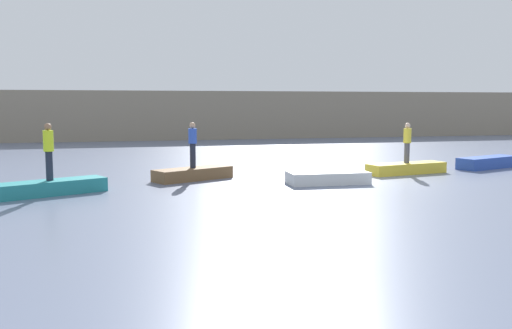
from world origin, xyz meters
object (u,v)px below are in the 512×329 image
Objects in this scene: person_blue_shirt at (193,143)px; rowboat_teal at (50,188)px; person_yellow_shirt at (407,141)px; person_hiviz_shirt at (49,149)px; rowboat_blue at (488,162)px; rowboat_yellow at (406,168)px; rowboat_brown at (193,174)px; rowboat_white at (328,178)px.

rowboat_teal is at bearing -154.10° from person_blue_shirt.
person_hiviz_shirt is at bearing -171.44° from person_yellow_shirt.
rowboat_blue is 13.51m from person_blue_shirt.
person_hiviz_shirt reaches higher than rowboat_yellow.
person_blue_shirt is at bearing 163.25° from rowboat_blue.
person_blue_shirt is 0.95× the size of person_hiviz_shirt.
rowboat_brown is at bearing 14.04° from person_blue_shirt.
rowboat_teal is at bearing -177.22° from rowboat_white.
rowboat_yellow is 1.06× the size of rowboat_blue.
person_yellow_shirt is at bearing 8.56° from person_hiviz_shirt.
person_blue_shirt reaches higher than rowboat_teal.
rowboat_yellow is 4.68m from rowboat_blue.
person_hiviz_shirt is at bearing 177.24° from rowboat_yellow.
person_blue_shirt reaches higher than rowboat_brown.
person_blue_shirt is at bearing 167.11° from rowboat_brown.
rowboat_teal is 1.12× the size of rowboat_brown.
person_yellow_shirt is at bearing -28.92° from rowboat_brown.
rowboat_brown reaches higher than rowboat_white.
person_yellow_shirt reaches higher than rowboat_brown.
rowboat_white is (4.64, -2.18, -0.01)m from rowboat_brown.
rowboat_brown is 5.59m from person_hiviz_shirt.
rowboat_blue is 1.82× the size of person_hiviz_shirt.
person_yellow_shirt is at bearing -1.99° from person_blue_shirt.
person_yellow_shirt is (4.21, 1.87, 1.15)m from rowboat_white.
rowboat_blue reaches higher than rowboat_yellow.
rowboat_brown reaches higher than rowboat_yellow.
rowboat_brown is 1.88× the size of person_yellow_shirt.
rowboat_brown is at bearing 156.42° from rowboat_white.
person_blue_shirt is at bearing 25.90° from person_hiviz_shirt.
rowboat_yellow is (4.21, 1.87, 0.01)m from rowboat_white.
rowboat_brown is 0.94× the size of rowboat_blue.
rowboat_brown is 0.88× the size of rowboat_yellow.
person_blue_shirt reaches higher than rowboat_blue.
rowboat_teal is 5.58m from person_blue_shirt.
rowboat_brown is 1.20m from person_blue_shirt.
rowboat_yellow is at bearing 8.56° from person_hiviz_shirt.
rowboat_blue is 1.91× the size of person_blue_shirt.
rowboat_blue is at bearing 9.35° from person_hiviz_shirt.
person_yellow_shirt is 8.86m from person_blue_shirt.
rowboat_yellow is (13.76, 2.07, -0.01)m from rowboat_teal.
rowboat_teal is 5.45m from rowboat_brown.
rowboat_blue is at bearing 0.38° from rowboat_yellow.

